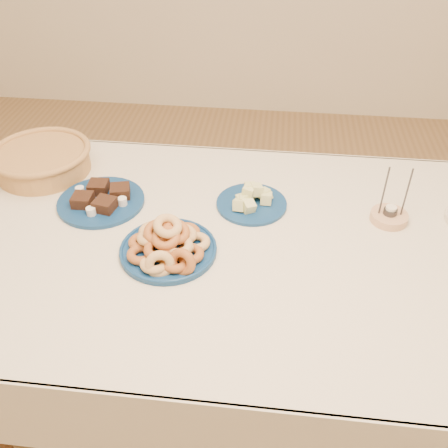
{
  "coord_description": "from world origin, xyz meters",
  "views": [
    {
      "loc": [
        0.13,
        -1.15,
        1.72
      ],
      "look_at": [
        0.0,
        -0.05,
        0.85
      ],
      "focal_mm": 40.0,
      "sensor_mm": 36.0,
      "label": 1
    }
  ],
  "objects_px": {
    "candle_holder": "(389,216)",
    "wicker_basket": "(42,159)",
    "dining_table": "(226,265)",
    "melon_plate": "(251,201)",
    "brownie_plate": "(101,200)",
    "donut_platter": "(168,245)"
  },
  "relations": [
    {
      "from": "candle_holder",
      "to": "wicker_basket",
      "type": "bearing_deg",
      "value": 172.6
    },
    {
      "from": "dining_table",
      "to": "melon_plate",
      "type": "distance_m",
      "value": 0.23
    },
    {
      "from": "brownie_plate",
      "to": "wicker_basket",
      "type": "bearing_deg",
      "value": 147.22
    },
    {
      "from": "donut_platter",
      "to": "melon_plate",
      "type": "height_order",
      "value": "donut_platter"
    },
    {
      "from": "donut_platter",
      "to": "candle_holder",
      "type": "distance_m",
      "value": 0.7
    },
    {
      "from": "brownie_plate",
      "to": "wicker_basket",
      "type": "xyz_separation_m",
      "value": [
        -0.27,
        0.17,
        0.03
      ]
    },
    {
      "from": "wicker_basket",
      "to": "brownie_plate",
      "type": "bearing_deg",
      "value": -32.78
    },
    {
      "from": "donut_platter",
      "to": "brownie_plate",
      "type": "height_order",
      "value": "donut_platter"
    },
    {
      "from": "wicker_basket",
      "to": "donut_platter",
      "type": "bearing_deg",
      "value": -36.03
    },
    {
      "from": "brownie_plate",
      "to": "wicker_basket",
      "type": "distance_m",
      "value": 0.32
    },
    {
      "from": "dining_table",
      "to": "melon_plate",
      "type": "height_order",
      "value": "melon_plate"
    },
    {
      "from": "dining_table",
      "to": "melon_plate",
      "type": "xyz_separation_m",
      "value": [
        0.06,
        0.18,
        0.13
      ]
    },
    {
      "from": "melon_plate",
      "to": "wicker_basket",
      "type": "xyz_separation_m",
      "value": [
        -0.76,
        0.13,
        0.03
      ]
    },
    {
      "from": "candle_holder",
      "to": "dining_table",
      "type": "bearing_deg",
      "value": -162.8
    },
    {
      "from": "melon_plate",
      "to": "candle_holder",
      "type": "bearing_deg",
      "value": -3.84
    },
    {
      "from": "donut_platter",
      "to": "wicker_basket",
      "type": "bearing_deg",
      "value": 143.97
    },
    {
      "from": "dining_table",
      "to": "wicker_basket",
      "type": "distance_m",
      "value": 0.78
    },
    {
      "from": "wicker_basket",
      "to": "candle_holder",
      "type": "distance_m",
      "value": 1.21
    },
    {
      "from": "dining_table",
      "to": "wicker_basket",
      "type": "xyz_separation_m",
      "value": [
        -0.7,
        0.31,
        0.16
      ]
    },
    {
      "from": "dining_table",
      "to": "candle_holder",
      "type": "height_order",
      "value": "candle_holder"
    },
    {
      "from": "melon_plate",
      "to": "brownie_plate",
      "type": "bearing_deg",
      "value": -174.66
    },
    {
      "from": "dining_table",
      "to": "wicker_basket",
      "type": "height_order",
      "value": "wicker_basket"
    }
  ]
}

